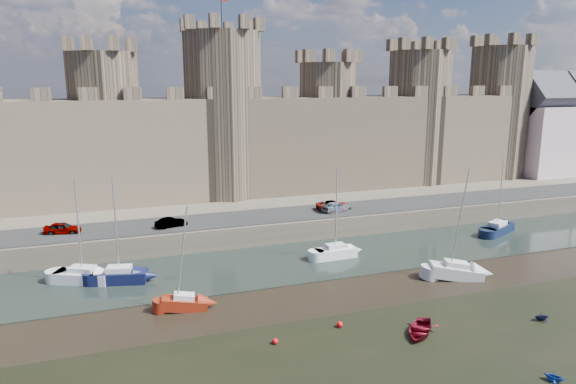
{
  "coord_description": "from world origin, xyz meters",
  "views": [
    {
      "loc": [
        -13.45,
        -24.73,
        18.92
      ],
      "look_at": [
        2.68,
        22.0,
        8.15
      ],
      "focal_mm": 32.0,
      "sensor_mm": 36.0,
      "label": 1
    }
  ],
  "objects_px": {
    "sailboat_3": "(497,228)",
    "sailboat_1": "(119,275)",
    "car_1": "(171,223)",
    "car_3": "(333,205)",
    "car_2": "(337,207)",
    "car_0": "(62,228)",
    "sailboat_2": "(335,251)",
    "sailboat_5": "(456,271)",
    "sailboat_4": "(184,302)",
    "sailboat_0": "(83,275)"
  },
  "relations": [
    {
      "from": "sailboat_3",
      "to": "sailboat_1",
      "type": "bearing_deg",
      "value": 157.21
    },
    {
      "from": "car_1",
      "to": "car_3",
      "type": "xyz_separation_m",
      "value": [
        20.77,
        1.34,
        0.03
      ]
    },
    {
      "from": "car_1",
      "to": "car_2",
      "type": "xyz_separation_m",
      "value": [
        20.84,
        0.46,
        0.04
      ]
    },
    {
      "from": "car_0",
      "to": "sailboat_2",
      "type": "xyz_separation_m",
      "value": [
        27.87,
        -10.54,
        -2.36
      ]
    },
    {
      "from": "car_3",
      "to": "sailboat_1",
      "type": "xyz_separation_m",
      "value": [
        -26.72,
        -10.21,
        -2.32
      ]
    },
    {
      "from": "car_0",
      "to": "sailboat_5",
      "type": "bearing_deg",
      "value": -106.34
    },
    {
      "from": "sailboat_5",
      "to": "car_3",
      "type": "bearing_deg",
      "value": 122.61
    },
    {
      "from": "car_1",
      "to": "sailboat_1",
      "type": "height_order",
      "value": "sailboat_1"
    },
    {
      "from": "car_0",
      "to": "car_3",
      "type": "height_order",
      "value": "car_0"
    },
    {
      "from": "car_2",
      "to": "sailboat_4",
      "type": "distance_m",
      "value": 27.84
    },
    {
      "from": "car_1",
      "to": "car_3",
      "type": "height_order",
      "value": "car_3"
    },
    {
      "from": "car_2",
      "to": "sailboat_2",
      "type": "height_order",
      "value": "sailboat_2"
    },
    {
      "from": "car_2",
      "to": "sailboat_0",
      "type": "relative_size",
      "value": 0.44
    },
    {
      "from": "sailboat_0",
      "to": "car_2",
      "type": "bearing_deg",
      "value": 39.53
    },
    {
      "from": "car_3",
      "to": "sailboat_1",
      "type": "relative_size",
      "value": 0.44
    },
    {
      "from": "car_2",
      "to": "car_0",
      "type": "bearing_deg",
      "value": 72.08
    },
    {
      "from": "sailboat_4",
      "to": "sailboat_5",
      "type": "height_order",
      "value": "sailboat_5"
    },
    {
      "from": "sailboat_2",
      "to": "sailboat_1",
      "type": "bearing_deg",
      "value": 177.56
    },
    {
      "from": "car_3",
      "to": "sailboat_5",
      "type": "bearing_deg",
      "value": -158.95
    },
    {
      "from": "car_0",
      "to": "sailboat_0",
      "type": "xyz_separation_m",
      "value": [
        2.25,
        -9.02,
        -2.38
      ]
    },
    {
      "from": "sailboat_3",
      "to": "car_2",
      "type": "bearing_deg",
      "value": 132.42
    },
    {
      "from": "sailboat_4",
      "to": "car_3",
      "type": "bearing_deg",
      "value": 49.12
    },
    {
      "from": "car_0",
      "to": "car_2",
      "type": "relative_size",
      "value": 0.89
    },
    {
      "from": "car_1",
      "to": "sailboat_4",
      "type": "relative_size",
      "value": 0.4
    },
    {
      "from": "car_3",
      "to": "sailboat_3",
      "type": "relative_size",
      "value": 0.47
    },
    {
      "from": "sailboat_3",
      "to": "sailboat_5",
      "type": "distance_m",
      "value": 18.0
    },
    {
      "from": "sailboat_2",
      "to": "sailboat_5",
      "type": "distance_m",
      "value": 12.65
    },
    {
      "from": "sailboat_1",
      "to": "sailboat_4",
      "type": "distance_m",
      "value": 9.35
    },
    {
      "from": "car_0",
      "to": "sailboat_1",
      "type": "relative_size",
      "value": 0.38
    },
    {
      "from": "car_1",
      "to": "sailboat_3",
      "type": "relative_size",
      "value": 0.37
    },
    {
      "from": "car_0",
      "to": "sailboat_1",
      "type": "bearing_deg",
      "value": -139.58
    },
    {
      "from": "sailboat_3",
      "to": "sailboat_4",
      "type": "height_order",
      "value": "sailboat_3"
    },
    {
      "from": "sailboat_4",
      "to": "sailboat_5",
      "type": "xyz_separation_m",
      "value": [
        26.04,
        -1.57,
        0.09
      ]
    },
    {
      "from": "sailboat_0",
      "to": "sailboat_5",
      "type": "relative_size",
      "value": 0.91
    },
    {
      "from": "car_2",
      "to": "sailboat_2",
      "type": "relative_size",
      "value": 0.44
    },
    {
      "from": "car_2",
      "to": "sailboat_3",
      "type": "bearing_deg",
      "value": -129.3
    },
    {
      "from": "sailboat_1",
      "to": "sailboat_5",
      "type": "height_order",
      "value": "sailboat_5"
    },
    {
      "from": "car_1",
      "to": "car_2",
      "type": "bearing_deg",
      "value": -104.93
    },
    {
      "from": "car_1",
      "to": "sailboat_2",
      "type": "distance_m",
      "value": 18.91
    },
    {
      "from": "sailboat_0",
      "to": "sailboat_2",
      "type": "relative_size",
      "value": 1.01
    },
    {
      "from": "car_0",
      "to": "car_2",
      "type": "distance_m",
      "value": 32.35
    },
    {
      "from": "car_2",
      "to": "sailboat_5",
      "type": "relative_size",
      "value": 0.4
    },
    {
      "from": "sailboat_2",
      "to": "sailboat_3",
      "type": "xyz_separation_m",
      "value": [
        23.1,
        1.75,
        -0.04
      ]
    },
    {
      "from": "sailboat_0",
      "to": "sailboat_4",
      "type": "relative_size",
      "value": 1.1
    },
    {
      "from": "sailboat_0",
      "to": "car_3",
      "type": "bearing_deg",
      "value": 41.12
    },
    {
      "from": "car_0",
      "to": "sailboat_4",
      "type": "height_order",
      "value": "sailboat_4"
    },
    {
      "from": "car_3",
      "to": "sailboat_3",
      "type": "xyz_separation_m",
      "value": [
        18.69,
        -8.78,
        -2.37
      ]
    },
    {
      "from": "sailboat_1",
      "to": "sailboat_3",
      "type": "xyz_separation_m",
      "value": [
        45.41,
        1.44,
        -0.05
      ]
    },
    {
      "from": "car_1",
      "to": "sailboat_1",
      "type": "bearing_deg",
      "value": 129.99
    },
    {
      "from": "car_0",
      "to": "sailboat_2",
      "type": "bearing_deg",
      "value": -98.83
    }
  ]
}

